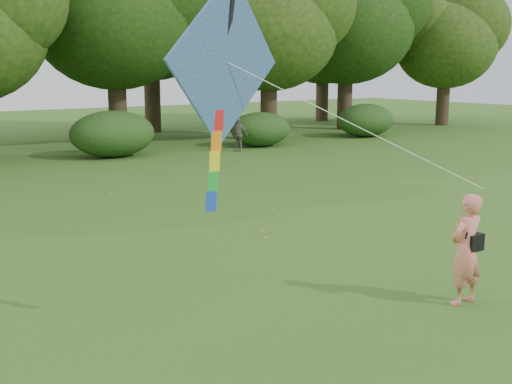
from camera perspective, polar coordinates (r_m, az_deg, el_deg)
ground at (r=10.37m, az=11.27°, el=-9.27°), size 100.00×100.00×0.00m
man_kite_flyer at (r=10.21m, az=18.15°, el=-4.88°), size 0.64×0.43×1.72m
bystander_right at (r=27.85m, az=-1.60°, el=5.13°), size 0.81×0.89×1.45m
crossbody_bag at (r=10.25m, az=18.72°, el=-4.19°), size 0.43×0.20×0.70m
flying_kite at (r=8.22m, az=-2.73°, el=11.15°), size 4.84×1.55×2.99m
tree_line at (r=30.89m, az=-19.02°, el=14.18°), size 54.70×15.30×9.48m
shrub_band at (r=25.23m, az=-20.20°, el=4.15°), size 39.15×3.22×1.88m
fallen_leaves at (r=15.16m, az=-0.12°, el=-2.56°), size 11.01×14.44×0.01m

